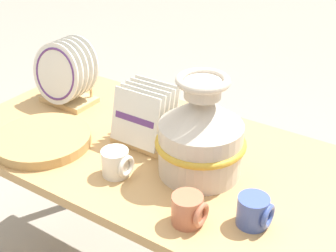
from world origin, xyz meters
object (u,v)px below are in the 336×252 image
dish_rack_square_plates (145,122)px  mug_cobalt_glaze (254,212)px  ceramic_vase (201,133)px  mug_cream_glaze (116,163)px  mug_terracotta_glaze (189,210)px  wicker_charger_stack (43,140)px  dish_rack_round_plates (65,76)px

dish_rack_square_plates → mug_cobalt_glaze: dish_rack_square_plates is taller
ceramic_vase → mug_cream_glaze: ceramic_vase is taller
mug_cream_glaze → mug_terracotta_glaze: (0.31, -0.07, 0.00)m
wicker_charger_stack → mug_terracotta_glaze: 0.65m
mug_cobalt_glaze → mug_cream_glaze: (-0.46, -0.02, 0.00)m
mug_cobalt_glaze → wicker_charger_stack: bearing=-178.2°
dish_rack_round_plates → mug_cobalt_glaze: 1.00m
mug_cream_glaze → mug_cobalt_glaze: bearing=3.1°
dish_rack_round_plates → wicker_charger_stack: dish_rack_round_plates is taller
mug_cream_glaze → dish_rack_round_plates: bearing=149.8°
wicker_charger_stack → dish_rack_square_plates: bearing=36.0°
dish_rack_round_plates → wicker_charger_stack: (0.16, -0.29, -0.10)m
dish_rack_round_plates → mug_cream_glaze: 0.58m
wicker_charger_stack → mug_cobalt_glaze: mug_cobalt_glaze is taller
dish_rack_square_plates → dish_rack_round_plates: bearing=170.6°
mug_cream_glaze → mug_terracotta_glaze: 0.32m
wicker_charger_stack → mug_terracotta_glaze: mug_terracotta_glaze is taller
dish_rack_square_plates → wicker_charger_stack: (-0.29, -0.21, -0.06)m
ceramic_vase → dish_rack_round_plates: (-0.71, 0.13, -0.02)m
dish_rack_round_plates → mug_cobalt_glaze: (0.96, -0.26, -0.07)m
ceramic_vase → mug_cobalt_glaze: 0.30m
dish_rack_square_plates → mug_terracotta_glaze: size_ratio=2.27×
dish_rack_square_plates → mug_cobalt_glaze: 0.54m
wicker_charger_stack → mug_cobalt_glaze: (0.80, 0.03, 0.03)m
dish_rack_square_plates → mug_cream_glaze: dish_rack_square_plates is taller
mug_cobalt_glaze → mug_terracotta_glaze: size_ratio=1.00×
ceramic_vase → mug_cobalt_glaze: (0.25, -0.14, -0.10)m
ceramic_vase → dish_rack_round_plates: ceramic_vase is taller
ceramic_vase → mug_cream_glaze: (-0.21, -0.16, -0.10)m
dish_rack_round_plates → dish_rack_square_plates: (0.45, -0.08, -0.04)m
ceramic_vase → mug_cream_glaze: 0.28m
dish_rack_round_plates → mug_cream_glaze: bearing=-30.2°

